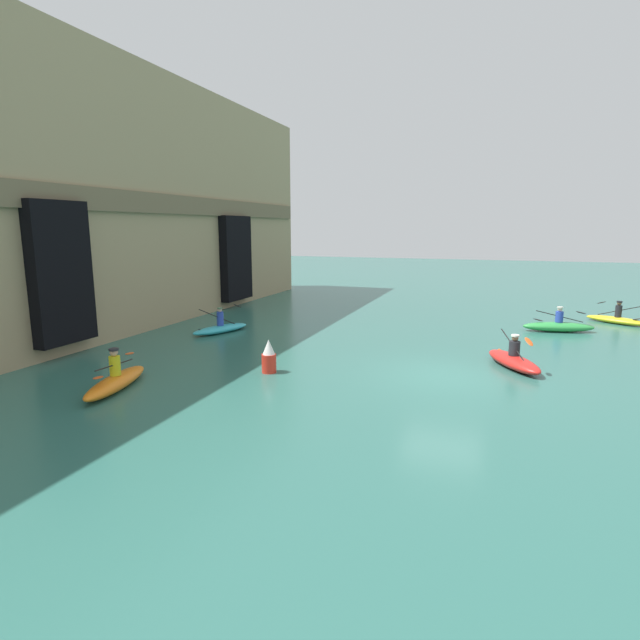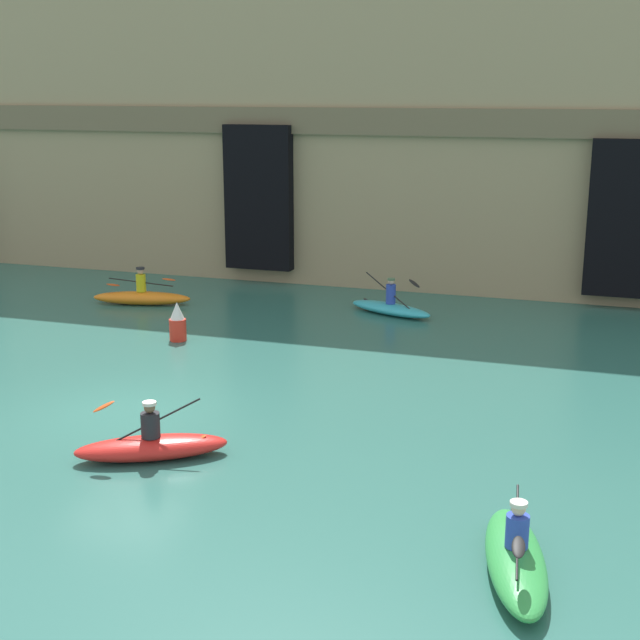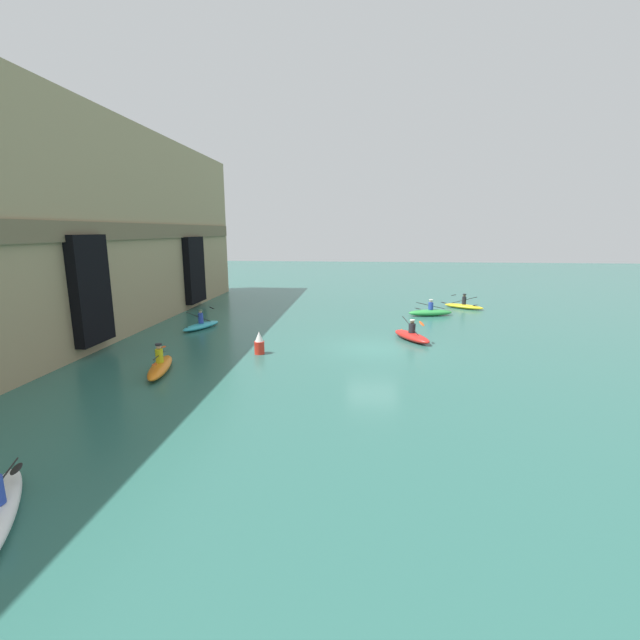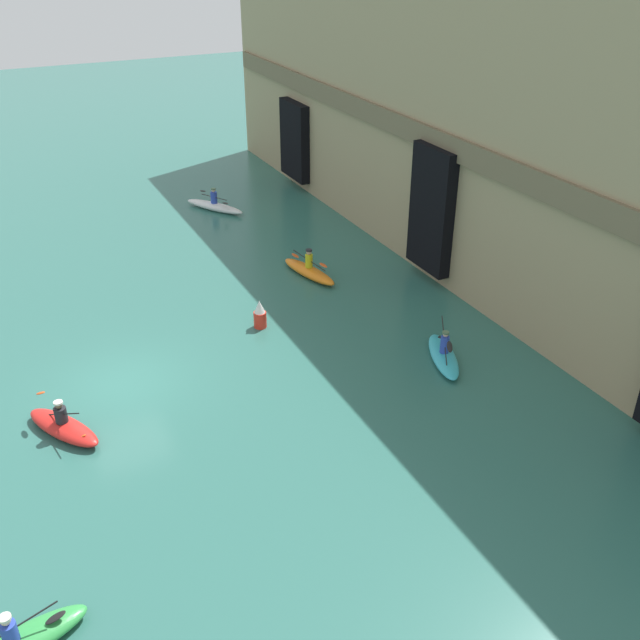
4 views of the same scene
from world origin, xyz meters
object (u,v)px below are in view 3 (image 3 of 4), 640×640
object	(u,v)px
kayak_yellow	(464,306)
kayak_cyan	(201,325)
kayak_red	(412,336)
marker_buoy	(259,344)
kayak_orange	(160,366)
kayak_green	(430,312)

from	to	relation	value
kayak_yellow	kayak_cyan	bearing A→B (deg)	-120.69
kayak_red	marker_buoy	xyz separation A→B (m)	(-3.23, 7.41, 0.24)
kayak_cyan	kayak_yellow	xyz separation A→B (m)	(8.32, -17.00, -0.00)
kayak_orange	marker_buoy	world-z (taller)	kayak_orange
kayak_cyan	kayak_green	size ratio (longest dim) A/B	0.93
kayak_cyan	kayak_green	distance (m)	15.06
kayak_green	kayak_cyan	bearing A→B (deg)	8.12
kayak_green	kayak_yellow	distance (m)	4.19
kayak_cyan	kayak_green	bearing A→B (deg)	-47.65
kayak_green	kayak_yellow	world-z (taller)	kayak_green
kayak_cyan	kayak_red	bearing A→B (deg)	-75.85
kayak_red	kayak_yellow	bearing A→B (deg)	124.00
kayak_cyan	kayak_green	world-z (taller)	kayak_cyan
kayak_yellow	marker_buoy	size ratio (longest dim) A/B	2.63
kayak_red	kayak_orange	bearing A→B (deg)	-89.57
kayak_orange	kayak_yellow	distance (m)	22.58
kayak_yellow	kayak_red	xyz separation A→B (m)	(-9.93, 4.93, 0.04)
kayak_yellow	kayak_red	world-z (taller)	kayak_red
kayak_red	kayak_green	bearing A→B (deg)	134.01
kayak_cyan	kayak_red	distance (m)	12.17
kayak_cyan	marker_buoy	size ratio (longest dim) A/B	2.73
kayak_orange	kayak_yellow	bearing A→B (deg)	122.56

